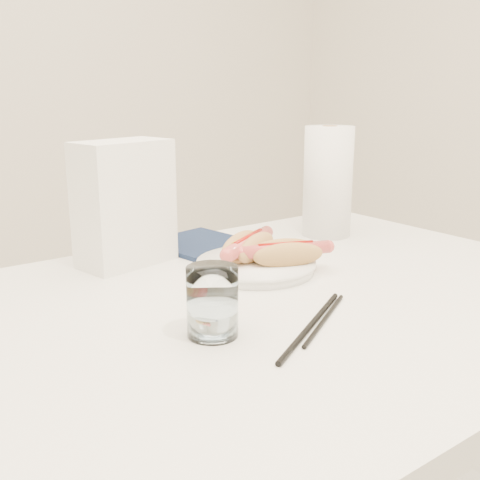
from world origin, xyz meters
TOP-DOWN VIEW (x-y plane):
  - table at (0.00, 0.00)m, footprint 1.20×0.80m
  - plate at (0.09, 0.11)m, footprint 0.23×0.23m
  - hotdog_left at (0.10, 0.14)m, footprint 0.16×0.12m
  - hotdog_right at (0.13, 0.07)m, footprint 0.15×0.10m
  - water_glass at (-0.12, -0.07)m, footprint 0.07×0.07m
  - chopstick_near at (0.00, -0.13)m, footprint 0.22×0.13m
  - chopstick_far at (0.03, -0.12)m, footprint 0.17×0.10m
  - napkin_box at (-0.06, 0.29)m, footprint 0.18×0.13m
  - navy_napkin at (0.11, 0.32)m, footprint 0.20×0.20m
  - paper_towel_roll at (0.38, 0.23)m, footprint 0.13×0.13m

SIDE VIEW (x-z plane):
  - table at x=0.00m, z-range 0.32..1.07m
  - chopstick_far at x=0.03m, z-range 0.75..0.76m
  - chopstick_near at x=0.00m, z-range 0.75..0.76m
  - navy_napkin at x=0.11m, z-range 0.75..0.76m
  - plate at x=0.09m, z-range 0.75..0.77m
  - hotdog_right at x=0.13m, z-range 0.77..0.81m
  - hotdog_left at x=0.10m, z-range 0.77..0.81m
  - water_glass at x=-0.12m, z-range 0.75..0.84m
  - napkin_box at x=-0.06m, z-range 0.75..0.97m
  - paper_towel_roll at x=0.38m, z-range 0.75..0.99m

